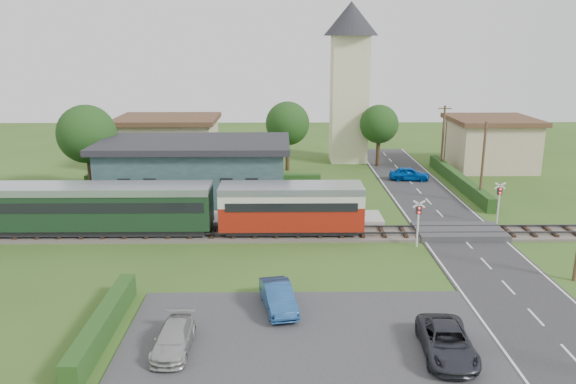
{
  "coord_description": "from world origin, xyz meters",
  "views": [
    {
      "loc": [
        -2.68,
        -35.73,
        13.31
      ],
      "look_at": [
        -2.19,
        4.0,
        2.67
      ],
      "focal_mm": 35.0,
      "sensor_mm": 36.0,
      "label": 1
    }
  ],
  "objects_px": {
    "church_tower": "(350,71)",
    "pedestrian_far": "(116,210)",
    "car_park_silver": "(174,339)",
    "pedestrian_near": "(262,206)",
    "crossing_signal_far": "(499,197)",
    "station_building": "(195,171)",
    "car_on_road": "(409,174)",
    "equipment_hut": "(79,200)",
    "car_park_dark": "(447,342)",
    "train": "(51,207)",
    "car_park_blue": "(278,297)",
    "house_east": "(490,142)",
    "house_west": "(168,142)",
    "crossing_signal_near": "(418,216)"
  },
  "relations": [
    {
      "from": "church_tower",
      "to": "pedestrian_far",
      "type": "xyz_separation_m",
      "value": [
        -20.04,
        -23.46,
        -9.02
      ]
    },
    {
      "from": "car_park_silver",
      "to": "pedestrian_near",
      "type": "xyz_separation_m",
      "value": [
        3.35,
        18.72,
        0.59
      ]
    },
    {
      "from": "crossing_signal_far",
      "to": "car_park_silver",
      "type": "bearing_deg",
      "value": -139.79
    },
    {
      "from": "church_tower",
      "to": "car_park_silver",
      "type": "height_order",
      "value": "church_tower"
    },
    {
      "from": "station_building",
      "to": "pedestrian_near",
      "type": "bearing_deg",
      "value": -44.07
    },
    {
      "from": "car_on_road",
      "to": "equipment_hut",
      "type": "bearing_deg",
      "value": 121.95
    },
    {
      "from": "car_park_silver",
      "to": "car_park_dark",
      "type": "xyz_separation_m",
      "value": [
        11.97,
        -0.56,
        0.08
      ]
    },
    {
      "from": "train",
      "to": "car_park_blue",
      "type": "bearing_deg",
      "value": -35.85
    },
    {
      "from": "church_tower",
      "to": "house_east",
      "type": "relative_size",
      "value": 2.0
    },
    {
      "from": "house_east",
      "to": "crossing_signal_far",
      "type": "relative_size",
      "value": 2.69
    },
    {
      "from": "station_building",
      "to": "house_west",
      "type": "bearing_deg",
      "value": 109.65
    },
    {
      "from": "church_tower",
      "to": "car_on_road",
      "type": "bearing_deg",
      "value": -62.96
    },
    {
      "from": "train",
      "to": "car_park_dark",
      "type": "xyz_separation_m",
      "value": [
        23.27,
        -15.98,
        -1.46
      ]
    },
    {
      "from": "church_tower",
      "to": "car_on_road",
      "type": "xyz_separation_m",
      "value": [
        5.0,
        -9.8,
        -9.51
      ]
    },
    {
      "from": "train",
      "to": "car_park_dark",
      "type": "distance_m",
      "value": 28.27
    },
    {
      "from": "station_building",
      "to": "crossing_signal_far",
      "type": "bearing_deg",
      "value": -15.63
    },
    {
      "from": "church_tower",
      "to": "station_building",
      "type": "bearing_deg",
      "value": -131.41
    },
    {
      "from": "equipment_hut",
      "to": "pedestrian_far",
      "type": "height_order",
      "value": "equipment_hut"
    },
    {
      "from": "train",
      "to": "car_park_silver",
      "type": "bearing_deg",
      "value": -53.74
    },
    {
      "from": "church_tower",
      "to": "car_on_road",
      "type": "relative_size",
      "value": 4.5
    },
    {
      "from": "crossing_signal_far",
      "to": "crossing_signal_near",
      "type": "bearing_deg",
      "value": -146.31
    },
    {
      "from": "equipment_hut",
      "to": "pedestrian_near",
      "type": "height_order",
      "value": "equipment_hut"
    },
    {
      "from": "house_west",
      "to": "pedestrian_far",
      "type": "relative_size",
      "value": 7.19
    },
    {
      "from": "crossing_signal_near",
      "to": "car_on_road",
      "type": "bearing_deg",
      "value": 79.04
    },
    {
      "from": "house_east",
      "to": "crossing_signal_far",
      "type": "xyz_separation_m",
      "value": [
        -6.4,
        -19.61,
        -0.66
      ]
    },
    {
      "from": "car_park_dark",
      "to": "church_tower",
      "type": "bearing_deg",
      "value": 93.23
    },
    {
      "from": "car_on_road",
      "to": "car_park_blue",
      "type": "xyz_separation_m",
      "value": [
        -12.86,
        -27.7,
        0.03
      ]
    },
    {
      "from": "station_building",
      "to": "car_on_road",
      "type": "distance_m",
      "value": 21.35
    },
    {
      "from": "crossing_signal_near",
      "to": "crossing_signal_far",
      "type": "relative_size",
      "value": 1.0
    },
    {
      "from": "car_park_silver",
      "to": "car_park_blue",
      "type": "bearing_deg",
      "value": 41.47
    },
    {
      "from": "crossing_signal_near",
      "to": "pedestrian_near",
      "type": "bearing_deg",
      "value": 151.51
    },
    {
      "from": "house_west",
      "to": "car_on_road",
      "type": "height_order",
      "value": "house_west"
    },
    {
      "from": "station_building",
      "to": "crossing_signal_far",
      "type": "distance_m",
      "value": 24.51
    },
    {
      "from": "church_tower",
      "to": "car_park_silver",
      "type": "relative_size",
      "value": 4.58
    },
    {
      "from": "equipment_hut",
      "to": "station_building",
      "type": "height_order",
      "value": "station_building"
    },
    {
      "from": "car_on_road",
      "to": "pedestrian_near",
      "type": "bearing_deg",
      "value": 139.44
    },
    {
      "from": "house_west",
      "to": "pedestrian_far",
      "type": "xyz_separation_m",
      "value": [
        -0.04,
        -20.46,
        -1.59
      ]
    },
    {
      "from": "church_tower",
      "to": "house_west",
      "type": "height_order",
      "value": "church_tower"
    },
    {
      "from": "car_park_blue",
      "to": "pedestrian_near",
      "type": "relative_size",
      "value": 2.6
    },
    {
      "from": "car_park_blue",
      "to": "car_park_dark",
      "type": "distance_m",
      "value": 8.61
    },
    {
      "from": "equipment_hut",
      "to": "train",
      "type": "distance_m",
      "value": 3.32
    },
    {
      "from": "pedestrian_near",
      "to": "car_park_silver",
      "type": "bearing_deg",
      "value": 87.07
    },
    {
      "from": "train",
      "to": "car_on_road",
      "type": "bearing_deg",
      "value": 29.37
    },
    {
      "from": "church_tower",
      "to": "pedestrian_far",
      "type": "height_order",
      "value": "church_tower"
    },
    {
      "from": "house_east",
      "to": "church_tower",
      "type": "bearing_deg",
      "value": 165.07
    },
    {
      "from": "crossing_signal_far",
      "to": "car_park_blue",
      "type": "relative_size",
      "value": 0.82
    },
    {
      "from": "car_park_dark",
      "to": "house_east",
      "type": "bearing_deg",
      "value": 71.71
    },
    {
      "from": "crossing_signal_far",
      "to": "pedestrian_near",
      "type": "height_order",
      "value": "crossing_signal_far"
    },
    {
      "from": "station_building",
      "to": "car_park_blue",
      "type": "xyz_separation_m",
      "value": [
        7.14,
        -20.49,
        -1.95
      ]
    },
    {
      "from": "car_park_silver",
      "to": "equipment_hut",
      "type": "bearing_deg",
      "value": 120.63
    }
  ]
}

